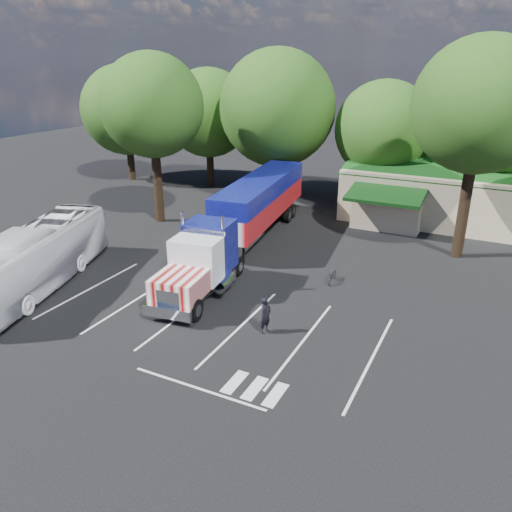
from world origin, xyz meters
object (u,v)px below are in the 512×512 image
at_px(woman, 265,315).
at_px(silver_sedan, 473,224).
at_px(tour_bus, 36,258).
at_px(bicycle, 333,275).
at_px(semi_truck, 248,212).

bearing_deg(woman, silver_sedan, -8.44).
bearing_deg(tour_bus, woman, -13.03).
distance_m(woman, bicycle, 6.99).
distance_m(semi_truck, woman, 11.63).
distance_m(semi_truck, silver_sedan, 16.98).
bearing_deg(woman, tour_bus, 106.90).
relative_size(woman, tour_bus, 0.15).
relative_size(semi_truck, woman, 11.70).
bearing_deg(woman, bicycle, 3.96).
distance_m(woman, silver_sedan, 21.27).
height_order(woman, bicycle, woman).
bearing_deg(tour_bus, bicycle, 10.90).
xyz_separation_m(tour_bus, silver_sedan, (21.21, 21.03, -1.05)).
relative_size(semi_truck, tour_bus, 1.73).
xyz_separation_m(woman, tour_bus, (-13.71, -1.12, 0.80)).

